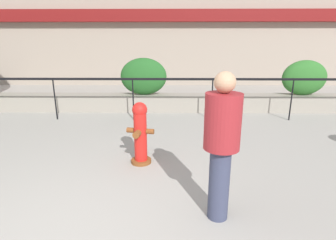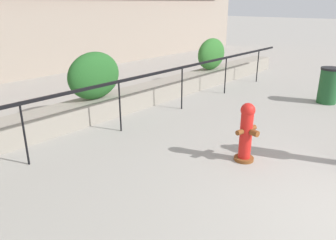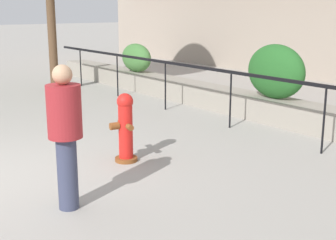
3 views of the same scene
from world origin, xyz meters
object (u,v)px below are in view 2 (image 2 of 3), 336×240
(hedge_bush_1, at_px, (94,76))
(trash_bin, at_px, (329,85))
(hedge_bush_2, at_px, (211,54))
(fire_hydrant, at_px, (246,132))

(hedge_bush_1, bearing_deg, trash_bin, -36.93)
(hedge_bush_1, bearing_deg, hedge_bush_2, 0.00)
(hedge_bush_2, bearing_deg, hedge_bush_1, 180.00)
(trash_bin, bearing_deg, hedge_bush_2, 92.90)
(fire_hydrant, xyz_separation_m, trash_bin, (4.78, 0.04, -0.04))
(fire_hydrant, bearing_deg, hedge_bush_2, 40.23)
(fire_hydrant, height_order, trash_bin, fire_hydrant)
(hedge_bush_2, xyz_separation_m, fire_hydrant, (-4.59, -3.88, -0.48))
(hedge_bush_1, height_order, trash_bin, hedge_bush_1)
(hedge_bush_1, distance_m, fire_hydrant, 3.93)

